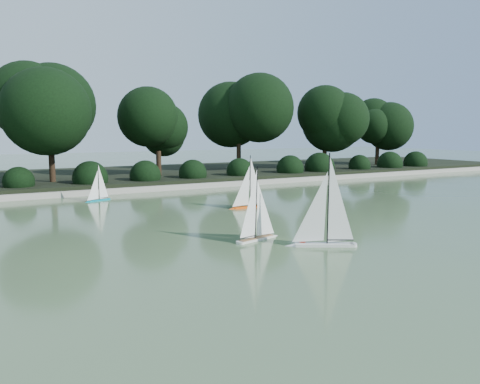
{
  "coord_description": "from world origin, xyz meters",
  "views": [
    {
      "loc": [
        -5.2,
        -6.2,
        2.02
      ],
      "look_at": [
        -0.23,
        2.66,
        0.7
      ],
      "focal_mm": 35.0,
      "sensor_mm": 36.0,
      "label": 1
    }
  ],
  "objects_px": {
    "sailboat_orange": "(246,199)",
    "sailboat_teal": "(97,195)",
    "sailboat_white_b": "(260,227)",
    "race_buoy": "(302,245)",
    "sailboat_white_a": "(319,231)"
  },
  "relations": [
    {
      "from": "sailboat_white_b",
      "to": "sailboat_teal",
      "type": "relative_size",
      "value": 1.25
    },
    {
      "from": "sailboat_white_a",
      "to": "sailboat_orange",
      "type": "bearing_deg",
      "value": 77.34
    },
    {
      "from": "sailboat_white_b",
      "to": "race_buoy",
      "type": "xyz_separation_m",
      "value": [
        0.45,
        -0.74,
        -0.23
      ]
    },
    {
      "from": "sailboat_white_a",
      "to": "sailboat_teal",
      "type": "xyz_separation_m",
      "value": [
        -2.22,
        7.43,
        -0.09
      ]
    },
    {
      "from": "sailboat_white_b",
      "to": "sailboat_teal",
      "type": "distance_m",
      "value": 6.67
    },
    {
      "from": "sailboat_white_b",
      "to": "race_buoy",
      "type": "distance_m",
      "value": 0.89
    },
    {
      "from": "sailboat_white_a",
      "to": "sailboat_teal",
      "type": "distance_m",
      "value": 7.76
    },
    {
      "from": "sailboat_orange",
      "to": "sailboat_teal",
      "type": "distance_m",
      "value": 4.52
    },
    {
      "from": "sailboat_white_a",
      "to": "sailboat_white_b",
      "type": "distance_m",
      "value": 1.15
    },
    {
      "from": "sailboat_orange",
      "to": "race_buoy",
      "type": "xyz_separation_m",
      "value": [
        -1.14,
        -3.99,
        -0.23
      ]
    },
    {
      "from": "sailboat_teal",
      "to": "race_buoy",
      "type": "distance_m",
      "value": 7.5
    },
    {
      "from": "sailboat_orange",
      "to": "sailboat_teal",
      "type": "relative_size",
      "value": 1.25
    },
    {
      "from": "sailboat_teal",
      "to": "sailboat_white_a",
      "type": "bearing_deg",
      "value": -73.34
    },
    {
      "from": "sailboat_white_a",
      "to": "sailboat_white_b",
      "type": "height_order",
      "value": "sailboat_white_a"
    },
    {
      "from": "race_buoy",
      "to": "sailboat_teal",
      "type": "bearing_deg",
      "value": 105.73
    }
  ]
}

